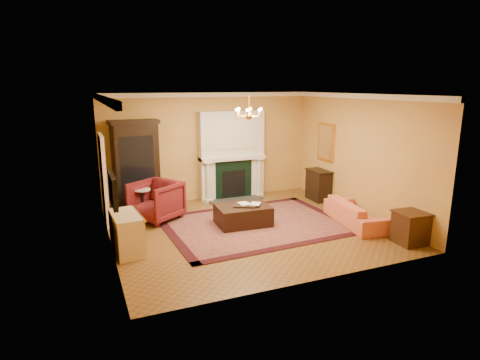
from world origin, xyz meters
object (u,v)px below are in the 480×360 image
pedestal_table (143,201)px  coral_sofa (356,209)px  wingback_armchair (156,199)px  console_table (318,186)px  leather_ottoman (243,215)px  china_cabinet (136,167)px  commode (127,233)px  end_table (410,229)px

pedestal_table → coral_sofa: bearing=-27.7°
wingback_armchair → pedestal_table: 0.42m
console_table → leather_ottoman: size_ratio=0.69×
china_cabinet → commode: 2.96m
coral_sofa → pedestal_table: bearing=71.4°
wingback_armchair → pedestal_table: (-0.27, 0.30, -0.10)m
coral_sofa → commode: bearing=94.8°
commode → pedestal_table: bearing=68.3°
commode → end_table: size_ratio=1.61×
commode → end_table: (5.45, -1.79, -0.06)m
pedestal_table → commode: 2.10m
wingback_armchair → end_table: (4.55, -3.50, -0.20)m
coral_sofa → console_table: console_table is taller
commode → coral_sofa: size_ratio=0.55×
china_cabinet → commode: china_cabinet is taller
china_cabinet → end_table: 6.70m
pedestal_table → end_table: 6.13m
end_table → console_table: size_ratio=0.77×
pedestal_table → commode: bearing=-107.5°
wingback_armchair → coral_sofa: 4.76m
china_cabinet → console_table: 5.05m
wingback_armchair → end_table: 5.74m
china_cabinet → leather_ottoman: (2.08, -2.22, -0.88)m
leather_ottoman → commode: bearing=-165.1°
china_cabinet → wingback_armchair: size_ratio=2.13×
coral_sofa → wingback_armchair: bearing=73.0°
china_cabinet → wingback_armchair: (0.27, -1.09, -0.59)m
wingback_armchair → leather_ottoman: size_ratio=0.87×
wingback_armchair → commode: 1.94m
commode → coral_sofa: 5.19m
pedestal_table → commode: size_ratio=0.70×
china_cabinet → end_table: china_cabinet is taller
china_cabinet → coral_sofa: bearing=-42.3°
leather_ottoman → pedestal_table: bearing=148.4°
commode → console_table: bearing=12.9°
china_cabinet → commode: size_ratio=2.16×
wingback_armchair → console_table: 4.61m
end_table → commode: bearing=161.8°
pedestal_table → leather_ottoman: (2.08, -1.43, -0.18)m
pedestal_table → china_cabinet: bearing=90.0°
wingback_armchair → coral_sofa: size_ratio=0.55×
china_cabinet → pedestal_table: 1.06m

